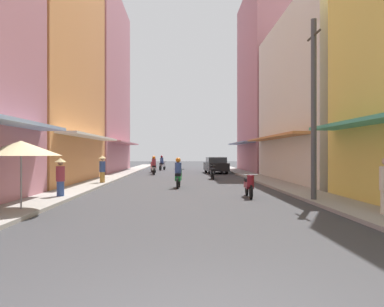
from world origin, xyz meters
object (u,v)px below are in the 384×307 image
at_px(parked_car, 216,165).
at_px(pedestrian_midway, 102,168).
at_px(motorbike_silver, 162,164).
at_px(vendor_umbrella, 21,148).
at_px(motorbike_black, 212,172).
at_px(motorbike_green, 178,174).
at_px(motorbike_red, 153,165).
at_px(pedestrian_crossing, 60,176).
at_px(motorbike_maroon, 249,185).
at_px(utility_pole, 314,109).
at_px(motorbike_white, 154,166).

height_order(parked_car, pedestrian_midway, pedestrian_midway).
height_order(motorbike_silver, vendor_umbrella, vendor_umbrella).
bearing_deg(motorbike_black, motorbike_green, -110.43).
relative_size(motorbike_green, motorbike_red, 1.04).
relative_size(pedestrian_crossing, vendor_umbrella, 0.69).
relative_size(motorbike_red, vendor_umbrella, 0.74).
bearing_deg(pedestrian_midway, motorbike_silver, 81.74).
xyz_separation_m(motorbike_maroon, utility_pole, (2.09, -1.57, 2.93)).
bearing_deg(motorbike_red, pedestrian_crossing, -96.10).
bearing_deg(motorbike_green, motorbike_silver, 95.49).
xyz_separation_m(motorbike_green, utility_pole, (5.00, -5.81, 2.73)).
xyz_separation_m(motorbike_maroon, pedestrian_midway, (-7.30, 6.28, 0.44)).
bearing_deg(motorbike_silver, motorbike_maroon, -78.59).
bearing_deg(parked_car, motorbike_silver, 131.74).
bearing_deg(vendor_umbrella, motorbike_white, 82.77).
xyz_separation_m(motorbike_black, motorbike_white, (-4.50, 5.51, 0.20)).
height_order(motorbike_green, motorbike_maroon, motorbike_green).
distance_m(pedestrian_crossing, utility_pole, 10.01).
distance_m(motorbike_maroon, parked_car, 17.91).
bearing_deg(pedestrian_midway, motorbike_black, 31.89).
height_order(motorbike_silver, motorbike_black, motorbike_silver).
bearing_deg(utility_pole, motorbike_red, 109.50).
xyz_separation_m(motorbike_white, vendor_umbrella, (-2.49, -19.60, 1.25)).
xyz_separation_m(motorbike_maroon, motorbike_white, (-5.09, 15.97, 0.20)).
xyz_separation_m(motorbike_maroon, parked_car, (0.36, 17.91, 0.24)).
bearing_deg(pedestrian_crossing, motorbike_maroon, 2.27).
bearing_deg(pedestrian_crossing, pedestrian_midway, 88.15).
distance_m(motorbike_silver, motorbike_maroon, 24.14).
relative_size(motorbike_silver, utility_pole, 0.26).
height_order(motorbike_green, utility_pole, utility_pole).
distance_m(motorbike_black, utility_pole, 12.66).
relative_size(motorbike_green, pedestrian_crossing, 1.12).
relative_size(motorbike_silver, pedestrian_midway, 1.06).
bearing_deg(motorbike_maroon, motorbike_green, 124.45).
relative_size(motorbike_green, motorbike_silver, 1.03).
xyz_separation_m(motorbike_red, motorbike_maroon, (5.39, -19.55, -0.20)).
height_order(motorbike_maroon, utility_pole, utility_pole).
xyz_separation_m(motorbike_maroon, vendor_umbrella, (-7.58, -3.63, 1.45)).
xyz_separation_m(motorbike_green, motorbike_maroon, (2.91, -4.24, -0.20)).
height_order(motorbike_black, pedestrian_crossing, pedestrian_crossing).
bearing_deg(motorbike_green, vendor_umbrella, -120.68).
relative_size(vendor_umbrella, utility_pole, 0.35).
xyz_separation_m(motorbike_green, motorbike_black, (2.31, 6.21, -0.20)).
bearing_deg(motorbike_black, motorbike_red, 117.78).
xyz_separation_m(pedestrian_midway, pedestrian_crossing, (-0.21, -6.58, -0.03)).
height_order(motorbike_white, vendor_umbrella, vendor_umbrella).
bearing_deg(motorbike_white, motorbike_maroon, -72.30).
height_order(motorbike_green, motorbike_black, motorbike_green).
distance_m(motorbike_green, motorbike_red, 15.51).
distance_m(motorbike_maroon, pedestrian_crossing, 7.53).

